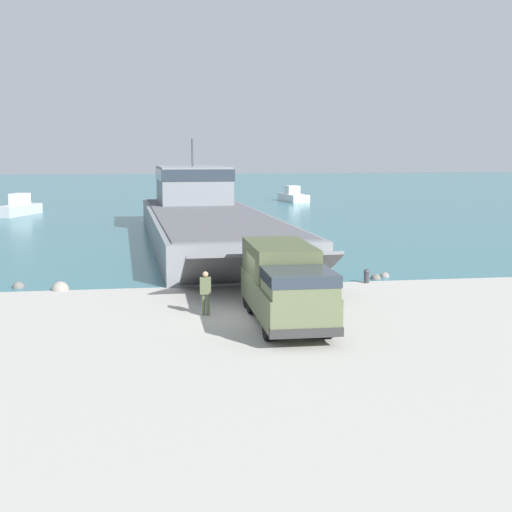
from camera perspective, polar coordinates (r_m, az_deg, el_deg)
ground_plane at (r=28.67m, az=-0.42°, el=-4.90°), size 240.00×240.00×0.00m
water_surface at (r=124.73m, az=-7.16°, el=5.28°), size 240.00×180.00×0.01m
landing_craft at (r=54.81m, az=-4.16°, el=3.40°), size 9.37×37.87×7.68m
military_truck at (r=27.48m, az=2.35°, el=-2.20°), size 2.60×7.81×2.94m
soldier_on_ramp at (r=28.83m, az=-4.06°, el=-2.72°), size 0.47×0.30×1.80m
moored_boat_a at (r=95.06m, az=2.99°, el=4.80°), size 3.13×6.60×2.06m
moored_boat_b at (r=78.22m, az=-18.50°, el=3.66°), size 4.31×6.91×2.25m
mooring_bollard at (r=36.38m, az=8.83°, el=-1.54°), size 0.30×0.30×0.71m
shoreline_rock_a at (r=38.25m, az=10.25°, el=-1.67°), size 0.52×0.52×0.52m
shoreline_rock_b at (r=35.41m, az=-15.38°, el=-2.65°), size 0.85×0.85×0.85m
shoreline_rock_c at (r=36.57m, az=-18.47°, el=-2.43°), size 0.61×0.61×0.61m
shoreline_rock_d at (r=37.57m, az=9.56°, el=-1.84°), size 0.54×0.54×0.54m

